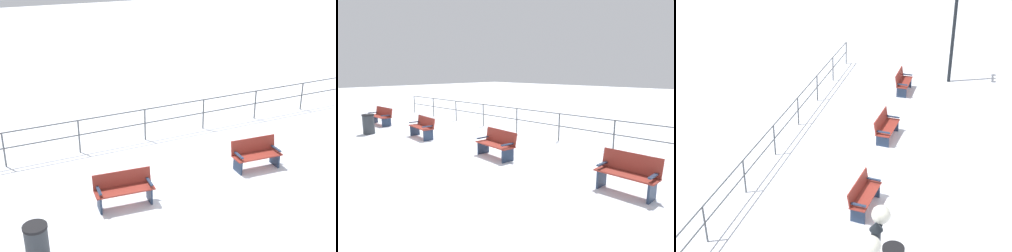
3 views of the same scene
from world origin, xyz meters
TOP-DOWN VIEW (x-y plane):
  - ground_plane at (0.00, 0.00)m, footprint 80.00×80.00m
  - bench_nearest at (-0.02, -6.19)m, footprint 0.58×1.71m
  - bench_second at (0.07, -2.06)m, footprint 0.65×1.52m
  - bench_third at (-0.13, 2.07)m, footprint 0.67×1.47m
  - bench_fourth at (-0.21, 6.20)m, footprint 0.55×1.37m
  - waterfront_railing at (-3.36, 0.00)m, footprint 0.05×17.77m
  - trash_bin at (1.30, -4.41)m, footprint 0.50×0.50m

SIDE VIEW (x-z plane):
  - ground_plane at x=0.00m, z-range 0.00..0.00m
  - trash_bin at x=1.30m, z-range 0.00..0.86m
  - bench_third at x=-0.13m, z-range 0.01..0.87m
  - bench_nearest at x=-0.02m, z-range 0.02..0.89m
  - bench_second at x=0.07m, z-range 0.03..0.88m
  - bench_fourth at x=-0.21m, z-range 0.01..0.92m
  - waterfront_railing at x=-3.36m, z-range 0.20..1.28m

